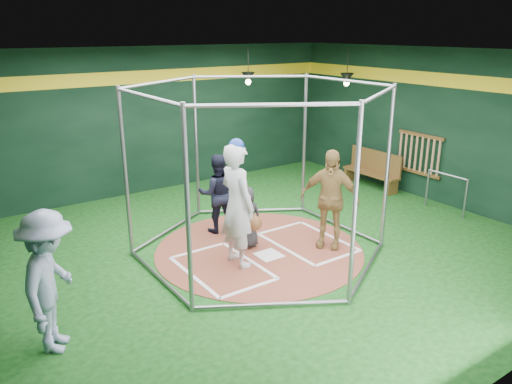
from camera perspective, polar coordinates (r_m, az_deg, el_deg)
room_shell at (r=8.65m, az=0.35°, el=3.96°), size 10.10×9.10×3.53m
clay_disc at (r=9.23m, az=0.36°, el=-6.63°), size 3.80×3.80×0.01m
home_plate at (r=9.01m, az=1.47°, el=-7.21°), size 0.43×0.43×0.01m
batter_box_left at (r=8.57m, az=-3.92°, el=-8.64°), size 1.17×1.77×0.01m
batter_box_right at (r=9.58m, az=5.90°, el=-5.69°), size 1.17×1.77×0.01m
batting_cage at (r=8.71m, az=0.38°, el=2.33°), size 4.05×4.67×3.00m
bat_rack at (r=12.48m, az=18.12°, el=4.16°), size 0.07×1.25×0.98m
pendant_lamp_near at (r=12.65m, az=-0.90°, el=13.00°), size 0.34×0.34×0.90m
pendant_lamp_far at (r=12.55m, az=10.34°, el=12.68°), size 0.34×0.34×0.90m
batter_figure at (r=8.32m, az=-2.17°, el=-1.38°), size 0.54×0.79×2.20m
visitor_leopard at (r=9.16m, az=8.41°, el=-0.78°), size 1.00×1.14×1.85m
catcher_figure at (r=9.14m, az=-1.02°, el=-2.94°), size 0.63×0.63×1.16m
umpire at (r=9.81m, az=-4.41°, el=-0.17°), size 0.95×0.86×1.58m
bystander_blue at (r=6.70m, az=-22.47°, el=-9.49°), size 1.19×1.38×1.85m
dugout_bench at (r=13.07m, az=13.22°, el=2.62°), size 0.38×1.62×0.95m
steel_railing at (r=11.70m, az=20.94°, el=0.58°), size 0.05×1.02×0.88m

